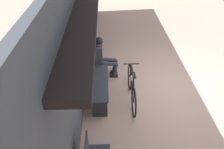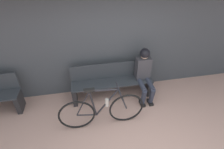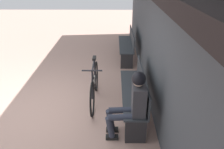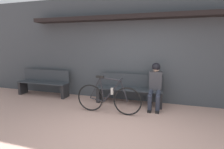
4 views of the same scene
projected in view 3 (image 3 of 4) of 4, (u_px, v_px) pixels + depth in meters
The scene contains 6 objects.
ground_plane at pixel (43, 114), 4.46m from camera, with size 24.00×24.00×0.00m, color tan.
storefront_wall at pixel (162, 35), 3.69m from camera, with size 12.00×0.56×3.20m.
park_bench_near at pixel (135, 93), 4.40m from camera, with size 1.91×0.42×0.87m.
bicycle at pixel (94, 85), 4.74m from camera, with size 1.71×0.40×0.96m.
person_seated at pixel (132, 101), 3.60m from camera, with size 0.34×0.66×1.25m.
park_bench_far at pixel (127, 45), 7.07m from camera, with size 1.81×0.42×0.87m.
Camera 3 is at (3.61, 1.46, 2.71)m, focal length 35.00 mm.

